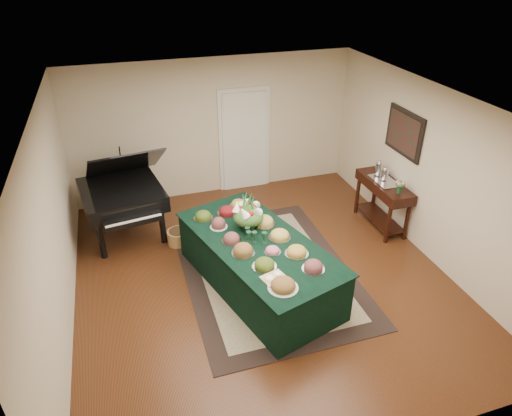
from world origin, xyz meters
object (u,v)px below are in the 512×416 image
object	(u,v)px
floral_centerpiece	(248,213)
mahogany_sideboard	(383,192)
buffet_table	(258,263)
grand_piano	(122,194)

from	to	relation	value
floral_centerpiece	mahogany_sideboard	xyz separation A→B (m)	(2.65, 0.59, -0.39)
floral_centerpiece	mahogany_sideboard	size ratio (longest dim) A/B	0.37
buffet_table	grand_piano	distance (m)	2.71
mahogany_sideboard	buffet_table	bearing A→B (deg)	-159.99
grand_piano	mahogany_sideboard	bearing A→B (deg)	-13.79
mahogany_sideboard	floral_centerpiece	bearing A→B (deg)	-167.43
buffet_table	floral_centerpiece	size ratio (longest dim) A/B	6.39
buffet_table	mahogany_sideboard	distance (m)	2.80
buffet_table	grand_piano	world-z (taller)	grand_piano
floral_centerpiece	grand_piano	xyz separation A→B (m)	(-1.72, 1.66, -0.27)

